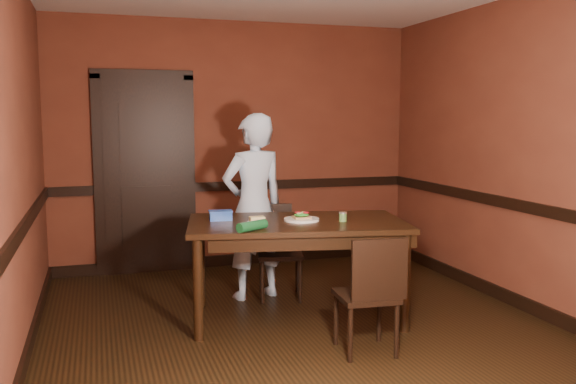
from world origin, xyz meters
TOP-DOWN VIEW (x-y plane):
  - floor at (0.00, 0.00)m, footprint 4.00×4.50m
  - wall_back at (0.00, 2.25)m, footprint 4.00×0.02m
  - wall_front at (0.00, -2.25)m, footprint 4.00×0.02m
  - wall_left at (-2.00, 0.00)m, footprint 0.02×4.50m
  - wall_right at (2.00, 0.00)m, footprint 0.02×4.50m
  - dado_back at (0.00, 2.23)m, footprint 4.00×0.03m
  - dado_left at (-1.99, 0.00)m, footprint 0.03×4.50m
  - dado_right at (1.99, 0.00)m, footprint 0.03×4.50m
  - baseboard_back at (0.00, 2.23)m, footprint 4.00×0.03m
  - baseboard_left at (-1.99, 0.00)m, footprint 0.03×4.50m
  - baseboard_right at (1.99, 0.00)m, footprint 0.03×4.50m
  - door at (-1.00, 2.22)m, footprint 1.05×0.07m
  - dining_table at (0.05, 0.28)m, footprint 1.90×1.29m
  - chair_far at (0.09, 0.87)m, footprint 0.48×0.48m
  - chair_near at (0.29, -0.55)m, footprint 0.43×0.43m
  - person at (-0.13, 0.97)m, footprint 0.70×0.54m
  - sandwich_plate at (0.09, 0.28)m, footprint 0.29×0.29m
  - sauce_jar at (0.40, 0.15)m, footprint 0.07×0.07m
  - cheese_saucer at (-0.28, 0.30)m, footprint 0.16×0.16m
  - food_tub at (-0.53, 0.50)m, footprint 0.20×0.15m
  - wrapped_veg at (-0.40, -0.03)m, footprint 0.26×0.20m

SIDE VIEW (x-z plane):
  - floor at x=0.00m, z-range -0.01..0.01m
  - baseboard_back at x=0.00m, z-range 0.00..0.12m
  - baseboard_left at x=-1.99m, z-range 0.00..0.12m
  - baseboard_right at x=1.99m, z-range 0.00..0.12m
  - dining_table at x=0.05m, z-range 0.00..0.82m
  - chair_near at x=0.29m, z-range 0.00..0.85m
  - chair_far at x=0.09m, z-range 0.00..0.86m
  - cheese_saucer at x=-0.28m, z-range 0.81..0.86m
  - sandwich_plate at x=0.09m, z-range 0.80..0.88m
  - person at x=-0.13m, z-range 0.00..1.69m
  - wrapped_veg at x=-0.40m, z-range 0.82..0.89m
  - sauce_jar at x=0.40m, z-range 0.82..0.90m
  - food_tub at x=-0.53m, z-range 0.82..0.90m
  - dado_back at x=0.00m, z-range 0.85..0.95m
  - dado_left at x=-1.99m, z-range 0.85..0.95m
  - dado_right at x=1.99m, z-range 0.85..0.95m
  - door at x=-1.00m, z-range -0.01..2.19m
  - wall_back at x=0.00m, z-range 0.00..2.70m
  - wall_front at x=0.00m, z-range 0.00..2.70m
  - wall_left at x=-2.00m, z-range 0.00..2.70m
  - wall_right at x=2.00m, z-range 0.00..2.70m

